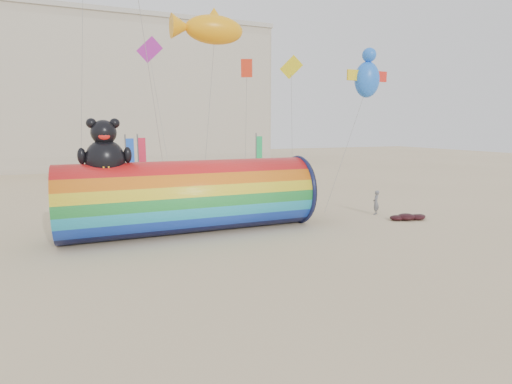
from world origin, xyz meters
name	(u,v)px	position (x,y,z in m)	size (l,w,h in m)	color
ground	(258,246)	(0.00, 0.00, 0.00)	(160.00, 160.00, 0.00)	#CCB58C
hotel_building	(52,94)	(-12.00, 45.95, 10.31)	(60.40, 15.40, 20.60)	#B7AD99
windsock_assembly	(191,195)	(-2.38, 3.91, 2.07)	(13.54, 4.12, 6.24)	red
kite_handler	(376,203)	(9.91, 3.63, 0.80)	(0.58, 0.38, 1.60)	slate
fabric_bundle	(408,217)	(10.82, 1.61, 0.17)	(2.62, 1.35, 0.41)	#390A0F
festival_banners	(182,166)	(-0.55, 14.80, 2.64)	(12.17, 3.16, 5.20)	#59595E
flying_kites	(244,38)	(1.43, 5.66, 10.88)	(16.58, 13.34, 6.67)	#FFA40D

